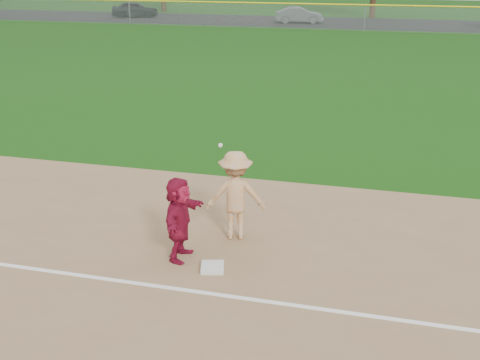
% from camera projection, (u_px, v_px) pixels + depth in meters
% --- Properties ---
extents(ground, '(160.00, 160.00, 0.00)m').
position_uv_depth(ground, '(220.00, 272.00, 11.20)').
color(ground, '#16470D').
rests_on(ground, ground).
extents(foul_line, '(60.00, 0.10, 0.01)m').
position_uv_depth(foul_line, '(206.00, 293.00, 10.46)').
color(foul_line, white).
rests_on(foul_line, infield_dirt).
extents(parking_asphalt, '(120.00, 10.00, 0.01)m').
position_uv_depth(parking_asphalt, '(368.00, 23.00, 52.89)').
color(parking_asphalt, black).
rests_on(parking_asphalt, ground).
extents(first_base, '(0.52, 0.52, 0.10)m').
position_uv_depth(first_base, '(212.00, 267.00, 11.24)').
color(first_base, silver).
rests_on(first_base, infield_dirt).
extents(base_runner, '(0.52, 1.55, 1.66)m').
position_uv_depth(base_runner, '(179.00, 219.00, 11.42)').
color(base_runner, maroon).
rests_on(base_runner, infield_dirt).
extents(car_left, '(4.72, 2.96, 1.50)m').
position_uv_depth(car_left, '(135.00, 9.00, 58.04)').
color(car_left, black).
rests_on(car_left, parking_asphalt).
extents(car_mid, '(4.36, 2.35, 1.36)m').
position_uv_depth(car_mid, '(299.00, 15.00, 52.92)').
color(car_mid, '#515458').
rests_on(car_mid, parking_asphalt).
extents(first_base_play, '(1.35, 1.29, 2.26)m').
position_uv_depth(first_base_play, '(236.00, 195.00, 12.24)').
color(first_base_play, '#B0B0B3').
rests_on(first_base_play, infield_dirt).
extents(outfield_fence, '(110.00, 0.12, 110.00)m').
position_uv_depth(outfield_fence, '(366.00, 5.00, 46.77)').
color(outfield_fence, '#999EA0').
rests_on(outfield_fence, ground).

